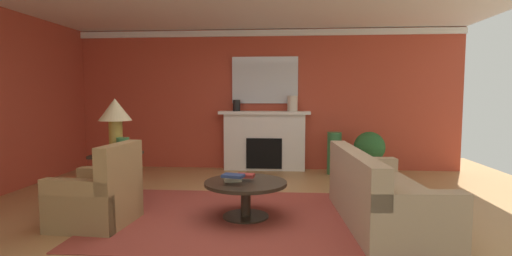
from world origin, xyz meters
TOP-DOWN VIEW (x-y plane):
  - ground_plane at (0.00, 0.00)m, footprint 9.53×9.53m
  - wall_fireplace at (0.00, 3.15)m, footprint 7.93×0.12m
  - crown_moulding at (0.00, 3.07)m, footprint 7.93×0.08m
  - area_rug at (0.07, -0.11)m, footprint 3.51×2.47m
  - fireplace at (0.12, 2.94)m, footprint 1.80×0.35m
  - mantel_mirror at (0.12, 3.06)m, footprint 1.31×0.04m
  - sofa at (1.65, -0.20)m, footprint 1.03×2.15m
  - armchair_near_window at (-1.59, -0.50)m, footprint 0.86×0.86m
  - coffee_table at (0.07, -0.11)m, footprint 1.00×1.00m
  - side_table at (-1.76, 0.37)m, footprint 0.56×0.56m
  - table_lamp at (-1.76, 0.37)m, footprint 0.44×0.44m
  - vase_tall_corner at (1.46, 2.64)m, footprint 0.27×0.27m
  - vase_on_side_table at (-1.61, 0.25)m, footprint 0.17×0.17m
  - vase_mantel_right at (0.67, 2.89)m, footprint 0.20×0.20m
  - vase_mantel_left at (-0.43, 2.89)m, footprint 0.15×0.15m
  - book_red_cover at (-0.10, -0.08)m, footprint 0.25×0.23m
  - book_art_folio at (0.06, -0.08)m, footprint 0.23×0.17m
  - book_small_novel at (-0.06, -0.28)m, footprint 0.28×0.21m
  - potted_plant at (2.06, 2.41)m, footprint 0.56×0.56m

SIDE VIEW (x-z plane):
  - ground_plane at x=0.00m, z-range 0.00..0.00m
  - area_rug at x=0.07m, z-range 0.00..0.01m
  - sofa at x=1.65m, z-range -0.13..0.72m
  - armchair_near_window at x=-1.59m, z-range -0.17..0.78m
  - coffee_table at x=0.07m, z-range 0.11..0.56m
  - vase_tall_corner at x=1.46m, z-range 0.00..0.80m
  - side_table at x=-1.76m, z-range 0.05..0.75m
  - book_red_cover at x=-0.10m, z-range 0.45..0.50m
  - potted_plant at x=2.06m, z-range 0.08..0.91m
  - book_art_folio at x=0.06m, z-range 0.50..0.54m
  - book_small_novel at x=-0.06m, z-range 0.54..0.57m
  - fireplace at x=0.12m, z-range -0.03..1.15m
  - vase_on_side_table at x=-1.61m, z-range 0.70..0.93m
  - table_lamp at x=-1.76m, z-range 0.85..1.60m
  - vase_mantel_left at x=-0.43m, z-range 1.18..1.40m
  - vase_mantel_right at x=0.67m, z-range 1.18..1.48m
  - wall_fireplace at x=0.00m, z-range 0.00..2.80m
  - mantel_mirror at x=0.12m, z-range 1.33..2.25m
  - crown_moulding at x=0.00m, z-range 2.66..2.78m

